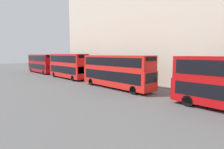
{
  "coord_description": "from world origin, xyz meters",
  "views": [
    {
      "loc": [
        -14.45,
        2.31,
        4.54
      ],
      "look_at": [
        0.48,
        18.63,
        1.98
      ],
      "focal_mm": 28.0,
      "sensor_mm": 36.0,
      "label": 1
    }
  ],
  "objects_px": {
    "bus_second_in_queue": "(116,70)",
    "pedestrian": "(173,87)",
    "bus_third_in_queue": "(68,65)",
    "bus_trailing": "(41,63)"
  },
  "relations": [
    {
      "from": "bus_second_in_queue",
      "to": "pedestrian",
      "type": "bearing_deg",
      "value": -68.72
    },
    {
      "from": "bus_third_in_queue",
      "to": "pedestrian",
      "type": "distance_m",
      "value": 20.16
    },
    {
      "from": "bus_third_in_queue",
      "to": "pedestrian",
      "type": "bearing_deg",
      "value": -82.36
    },
    {
      "from": "bus_second_in_queue",
      "to": "pedestrian",
      "type": "relative_size",
      "value": 6.83
    },
    {
      "from": "bus_trailing",
      "to": "pedestrian",
      "type": "xyz_separation_m",
      "value": [
        2.67,
        -33.19,
        -1.7
      ]
    },
    {
      "from": "bus_third_in_queue",
      "to": "bus_trailing",
      "type": "bearing_deg",
      "value": 90.0
    },
    {
      "from": "pedestrian",
      "to": "bus_second_in_queue",
      "type": "bearing_deg",
      "value": 111.28
    },
    {
      "from": "bus_trailing",
      "to": "pedestrian",
      "type": "height_order",
      "value": "bus_trailing"
    },
    {
      "from": "bus_trailing",
      "to": "bus_third_in_queue",
      "type": "bearing_deg",
      "value": -90.0
    },
    {
      "from": "bus_second_in_queue",
      "to": "bus_third_in_queue",
      "type": "relative_size",
      "value": 1.07
    }
  ]
}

